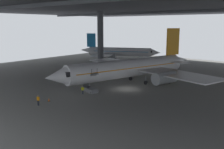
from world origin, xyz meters
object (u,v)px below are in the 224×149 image
at_px(airplane_main, 130,68).
at_px(baggage_tug, 165,81).
at_px(crew_worker_near_nose, 38,100).
at_px(crew_worker_by_stairs, 83,90).
at_px(boarding_stairs, 90,88).
at_px(traffic_cone_orange, 49,100).
at_px(airplane_distant, 118,52).

bearing_deg(airplane_main, baggage_tug, 42.18).
distance_m(crew_worker_near_nose, crew_worker_by_stairs, 9.45).
relative_size(boarding_stairs, crew_worker_by_stairs, 3.06).
bearing_deg(baggage_tug, airplane_main, -137.82).
height_order(crew_worker_near_nose, traffic_cone_orange, crew_worker_near_nose).
height_order(airplane_main, traffic_cone_orange, airplane_main).
height_order(boarding_stairs, baggage_tug, boarding_stairs).
height_order(crew_worker_near_nose, crew_worker_by_stairs, crew_worker_near_nose).
distance_m(airplane_distant, traffic_cone_orange, 54.48).
distance_m(airplane_main, crew_worker_near_nose, 22.64).
height_order(airplane_main, crew_worker_by_stairs, airplane_main).
xyz_separation_m(boarding_stairs, traffic_cone_orange, (-0.86, -9.25, -0.45)).
relative_size(crew_worker_by_stairs, airplane_distant, 0.05).
height_order(crew_worker_by_stairs, traffic_cone_orange, crew_worker_by_stairs).
relative_size(boarding_stairs, crew_worker_near_nose, 2.78).
bearing_deg(airplane_distant, traffic_cone_orange, -64.93).
relative_size(crew_worker_by_stairs, traffic_cone_orange, 2.60).
relative_size(crew_worker_near_nose, baggage_tug, 0.69).
bearing_deg(crew_worker_near_nose, airplane_main, 83.63).
xyz_separation_m(airplane_main, crew_worker_near_nose, (-2.49, -22.36, -2.58)).
distance_m(airplane_main, baggage_tug, 8.44).
bearing_deg(airplane_distant, boarding_stairs, -59.15).
bearing_deg(crew_worker_near_nose, baggage_tug, 73.23).
distance_m(crew_worker_near_nose, baggage_tug, 28.88).
distance_m(boarding_stairs, baggage_tug, 17.78).
bearing_deg(airplane_distant, airplane_main, -48.43).
bearing_deg(airplane_main, crew_worker_by_stairs, -98.21).
relative_size(airplane_main, baggage_tug, 15.41).
xyz_separation_m(traffic_cone_orange, baggage_tug, (8.93, 25.08, 0.23)).
bearing_deg(traffic_cone_orange, crew_worker_by_stairs, 79.83).
xyz_separation_m(crew_worker_by_stairs, airplane_distant, (-24.29, 42.42, 2.25)).
bearing_deg(boarding_stairs, crew_worker_near_nose, -91.25).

